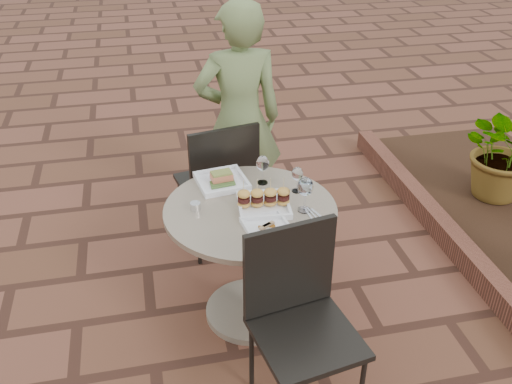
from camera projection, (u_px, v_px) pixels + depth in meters
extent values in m
plane|color=brown|center=(222.00, 303.00, 3.39)|extent=(60.00, 60.00, 0.00)
cylinder|color=gray|center=(251.00, 310.00, 3.31)|extent=(0.52, 0.52, 0.04)
cylinder|color=gray|center=(251.00, 266.00, 3.14)|extent=(0.08, 0.08, 0.70)
cylinder|color=gray|center=(250.00, 210.00, 2.95)|extent=(0.90, 0.90, 0.03)
cube|color=black|center=(215.00, 184.00, 3.70)|extent=(0.52, 0.52, 0.03)
cube|color=black|center=(225.00, 164.00, 3.42)|extent=(0.44, 0.11, 0.46)
cylinder|color=black|center=(233.00, 195.00, 4.03)|extent=(0.02, 0.02, 0.44)
cylinder|color=black|center=(181.00, 206.00, 3.91)|extent=(0.02, 0.02, 0.44)
cylinder|color=black|center=(254.00, 222.00, 3.74)|extent=(0.02, 0.02, 0.44)
cylinder|color=black|center=(198.00, 236.00, 3.61)|extent=(0.02, 0.02, 0.44)
cube|color=black|center=(307.00, 338.00, 2.54)|extent=(0.51, 0.51, 0.03)
cube|color=black|center=(289.00, 268.00, 2.57)|extent=(0.44, 0.11, 0.46)
cylinder|color=black|center=(252.00, 356.00, 2.75)|extent=(0.02, 0.02, 0.44)
cylinder|color=black|center=(321.00, 335.00, 2.87)|extent=(0.02, 0.02, 0.44)
imported|color=#5F703D|center=(239.00, 121.00, 3.73)|extent=(0.59, 0.39, 1.59)
cube|color=white|center=(222.00, 182.00, 3.15)|extent=(0.30, 0.30, 0.01)
cube|color=#D6724B|center=(222.00, 177.00, 3.14)|extent=(0.12, 0.09, 0.04)
cube|color=olive|center=(221.00, 173.00, 3.12)|extent=(0.12, 0.08, 0.01)
cube|color=white|center=(264.00, 206.00, 2.94)|extent=(0.29, 0.29, 0.01)
cube|color=white|center=(267.00, 228.00, 2.78)|extent=(0.24, 0.24, 0.01)
ellipsoid|color=#E05C7C|center=(262.00, 232.00, 2.72)|extent=(0.04, 0.03, 0.02)
cylinder|color=white|center=(304.00, 210.00, 2.92)|extent=(0.07, 0.07, 0.00)
cylinder|color=white|center=(305.00, 202.00, 2.90)|extent=(0.01, 0.01, 0.08)
ellipsoid|color=white|center=(305.00, 187.00, 2.85)|extent=(0.08, 0.08, 0.10)
cylinder|color=white|center=(305.00, 188.00, 2.85)|extent=(0.06, 0.06, 0.05)
cylinder|color=white|center=(262.00, 182.00, 3.16)|extent=(0.06, 0.06, 0.00)
cylinder|color=white|center=(262.00, 176.00, 3.14)|extent=(0.01, 0.01, 0.07)
ellipsoid|color=white|center=(263.00, 163.00, 3.10)|extent=(0.07, 0.07, 0.09)
cylinder|color=white|center=(297.00, 191.00, 3.09)|extent=(0.05, 0.05, 0.00)
cylinder|color=white|center=(297.00, 185.00, 3.07)|extent=(0.01, 0.01, 0.06)
ellipsoid|color=white|center=(297.00, 174.00, 3.03)|extent=(0.06, 0.06, 0.08)
cylinder|color=silver|center=(195.00, 206.00, 2.92)|extent=(0.06, 0.06, 0.04)
cube|color=brown|center=(445.00, 232.00, 3.90)|extent=(0.12, 3.00, 0.15)
imported|color=#33662D|center=(507.00, 150.00, 4.15)|extent=(0.80, 0.73, 0.75)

